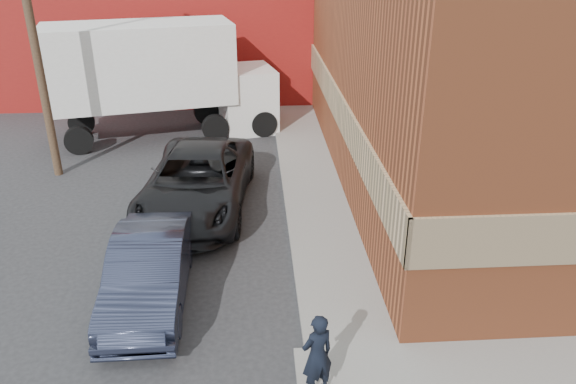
# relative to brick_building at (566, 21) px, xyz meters

# --- Properties ---
(ground) EXTENTS (90.00, 90.00, 0.00)m
(ground) POSITION_rel_brick_building_xyz_m (-8.50, -9.00, -4.68)
(ground) COLOR #28282B
(ground) RESTS_ON ground
(brick_building) EXTENTS (14.25, 18.25, 9.36)m
(brick_building) POSITION_rel_brick_building_xyz_m (0.00, 0.00, 0.00)
(brick_building) COLOR #974727
(brick_building) RESTS_ON ground
(sidewalk_west) EXTENTS (1.80, 18.00, 0.12)m
(sidewalk_west) POSITION_rel_brick_building_xyz_m (-7.90, 0.00, -4.62)
(sidewalk_west) COLOR gray
(sidewalk_west) RESTS_ON ground
(warehouse) EXTENTS (16.30, 8.30, 5.60)m
(warehouse) POSITION_rel_brick_building_xyz_m (-14.50, 11.00, -1.87)
(warehouse) COLOR maroon
(warehouse) RESTS_ON ground
(utility_pole) EXTENTS (2.00, 0.26, 9.00)m
(utility_pole) POSITION_rel_brick_building_xyz_m (-16.00, 0.00, 0.06)
(utility_pole) COLOR brown
(utility_pole) RESTS_ON ground
(man) EXTENTS (0.67, 0.58, 1.56)m
(man) POSITION_rel_brick_building_xyz_m (-8.70, -10.11, -3.78)
(man) COLOR black
(man) RESTS_ON sidewalk_south
(sedan) EXTENTS (1.59, 4.37, 1.43)m
(sedan) POSITION_rel_brick_building_xyz_m (-11.90, -7.12, -3.97)
(sedan) COLOR #272C41
(sedan) RESTS_ON ground
(suv_a) EXTENTS (3.30, 6.20, 1.66)m
(suv_a) POSITION_rel_brick_building_xyz_m (-11.25, -2.76, -3.85)
(suv_a) COLOR black
(suv_a) RESTS_ON ground
(box_truck) EXTENTS (8.92, 4.35, 4.23)m
(box_truck) POSITION_rel_brick_building_xyz_m (-12.86, 3.65, -2.24)
(box_truck) COLOR white
(box_truck) RESTS_ON ground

